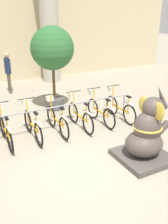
{
  "coord_description": "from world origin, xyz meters",
  "views": [
    {
      "loc": [
        -2.28,
        -4.35,
        3.26
      ],
      "look_at": [
        0.35,
        0.68,
        1.0
      ],
      "focal_mm": 40.0,
      "sensor_mm": 36.0,
      "label": 1
    }
  ],
  "objects_px": {
    "bicycle_8": "(120,107)",
    "bicycle_7": "(100,111)",
    "potted_tree": "(52,51)",
    "bicycle_5": "(57,119)",
    "elephant_statue": "(146,136)",
    "bicycle_3": "(5,130)",
    "person_pedestrian": "(8,69)",
    "bicycle_6": "(80,115)",
    "bicycle_4": "(32,125)"
  },
  "relations": [
    {
      "from": "bicycle_5",
      "to": "bicycle_6",
      "type": "relative_size",
      "value": 1.0
    },
    {
      "from": "bicycle_3",
      "to": "bicycle_5",
      "type": "relative_size",
      "value": 1.0
    },
    {
      "from": "person_pedestrian",
      "to": "bicycle_3",
      "type": "bearing_deg",
      "value": -103.45
    },
    {
      "from": "bicycle_8",
      "to": "bicycle_4",
      "type": "bearing_deg",
      "value": 179.9
    },
    {
      "from": "bicycle_4",
      "to": "potted_tree",
      "type": "relative_size",
      "value": 0.57
    },
    {
      "from": "bicycle_6",
      "to": "person_pedestrian",
      "type": "distance_m",
      "value": 4.75
    },
    {
      "from": "bicycle_3",
      "to": "potted_tree",
      "type": "height_order",
      "value": "potted_tree"
    },
    {
      "from": "elephant_statue",
      "to": "bicycle_5",
      "type": "bearing_deg",
      "value": 119.7
    },
    {
      "from": "person_pedestrian",
      "to": "potted_tree",
      "type": "xyz_separation_m",
      "value": [
        1.03,
        -2.68,
        0.99
      ]
    },
    {
      "from": "potted_tree",
      "to": "bicycle_7",
      "type": "bearing_deg",
      "value": -67.02
    },
    {
      "from": "bicycle_6",
      "to": "elephant_statue",
      "type": "distance_m",
      "value": 2.36
    },
    {
      "from": "bicycle_6",
      "to": "elephant_statue",
      "type": "height_order",
      "value": "elephant_statue"
    },
    {
      "from": "bicycle_6",
      "to": "bicycle_7",
      "type": "height_order",
      "value": "same"
    },
    {
      "from": "bicycle_3",
      "to": "person_pedestrian",
      "type": "relative_size",
      "value": 0.93
    },
    {
      "from": "elephant_statue",
      "to": "potted_tree",
      "type": "xyz_separation_m",
      "value": [
        -0.65,
        4.17,
        1.44
      ]
    },
    {
      "from": "bicycle_3",
      "to": "bicycle_8",
      "type": "distance_m",
      "value": 3.64
    },
    {
      "from": "bicycle_8",
      "to": "potted_tree",
      "type": "bearing_deg",
      "value": 128.7
    },
    {
      "from": "bicycle_3",
      "to": "person_pedestrian",
      "type": "distance_m",
      "value": 4.73
    },
    {
      "from": "bicycle_7",
      "to": "elephant_statue",
      "type": "height_order",
      "value": "elephant_statue"
    },
    {
      "from": "bicycle_5",
      "to": "bicycle_3",
      "type": "bearing_deg",
      "value": -179.62
    },
    {
      "from": "bicycle_4",
      "to": "bicycle_8",
      "type": "xyz_separation_m",
      "value": [
        2.92,
        -0.01,
        0.0
      ]
    },
    {
      "from": "bicycle_4",
      "to": "potted_tree",
      "type": "distance_m",
      "value": 2.87
    },
    {
      "from": "bicycle_5",
      "to": "bicycle_7",
      "type": "relative_size",
      "value": 1.0
    },
    {
      "from": "bicycle_4",
      "to": "bicycle_7",
      "type": "distance_m",
      "value": 2.19
    },
    {
      "from": "bicycle_5",
      "to": "person_pedestrian",
      "type": "height_order",
      "value": "person_pedestrian"
    },
    {
      "from": "bicycle_8",
      "to": "bicycle_7",
      "type": "bearing_deg",
      "value": 177.62
    },
    {
      "from": "bicycle_3",
      "to": "bicycle_8",
      "type": "bearing_deg",
      "value": -0.29
    },
    {
      "from": "potted_tree",
      "to": "person_pedestrian",
      "type": "bearing_deg",
      "value": 111.07
    },
    {
      "from": "bicycle_6",
      "to": "elephant_statue",
      "type": "bearing_deg",
      "value": -75.59
    },
    {
      "from": "bicycle_7",
      "to": "potted_tree",
      "type": "xyz_separation_m",
      "value": [
        -0.79,
        1.87,
        1.65
      ]
    },
    {
      "from": "bicycle_3",
      "to": "bicycle_6",
      "type": "height_order",
      "value": "same"
    },
    {
      "from": "bicycle_7",
      "to": "elephant_statue",
      "type": "xyz_separation_m",
      "value": [
        -0.14,
        -2.31,
        0.21
      ]
    },
    {
      "from": "bicycle_4",
      "to": "bicycle_6",
      "type": "distance_m",
      "value": 1.46
    },
    {
      "from": "bicycle_5",
      "to": "bicycle_8",
      "type": "xyz_separation_m",
      "value": [
        2.19,
        -0.03,
        0.0
      ]
    },
    {
      "from": "elephant_statue",
      "to": "bicycle_8",
      "type": "bearing_deg",
      "value": 69.05
    },
    {
      "from": "bicycle_7",
      "to": "potted_tree",
      "type": "height_order",
      "value": "potted_tree"
    },
    {
      "from": "bicycle_3",
      "to": "elephant_statue",
      "type": "bearing_deg",
      "value": -39.62
    },
    {
      "from": "bicycle_5",
      "to": "bicycle_7",
      "type": "bearing_deg",
      "value": 0.09
    },
    {
      "from": "bicycle_5",
      "to": "elephant_statue",
      "type": "xyz_separation_m",
      "value": [
        1.31,
        -2.3,
        0.21
      ]
    },
    {
      "from": "person_pedestrian",
      "to": "potted_tree",
      "type": "distance_m",
      "value": 3.04
    },
    {
      "from": "bicycle_4",
      "to": "elephant_statue",
      "type": "height_order",
      "value": "elephant_statue"
    },
    {
      "from": "bicycle_5",
      "to": "bicycle_8",
      "type": "distance_m",
      "value": 2.19
    },
    {
      "from": "bicycle_8",
      "to": "bicycle_5",
      "type": "bearing_deg",
      "value": 179.27
    },
    {
      "from": "bicycle_3",
      "to": "bicycle_8",
      "type": "xyz_separation_m",
      "value": [
        3.64,
        -0.02,
        0.0
      ]
    },
    {
      "from": "person_pedestrian",
      "to": "potted_tree",
      "type": "relative_size",
      "value": 0.61
    },
    {
      "from": "bicycle_3",
      "to": "bicycle_6",
      "type": "xyz_separation_m",
      "value": [
        2.19,
        -0.02,
        0.0
      ]
    },
    {
      "from": "bicycle_5",
      "to": "bicycle_7",
      "type": "height_order",
      "value": "same"
    },
    {
      "from": "bicycle_3",
      "to": "bicycle_4",
      "type": "xyz_separation_m",
      "value": [
        0.73,
        -0.01,
        0.0
      ]
    },
    {
      "from": "bicycle_3",
      "to": "bicycle_4",
      "type": "distance_m",
      "value": 0.73
    },
    {
      "from": "person_pedestrian",
      "to": "bicycle_7",
      "type": "bearing_deg",
      "value": -68.14
    }
  ]
}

